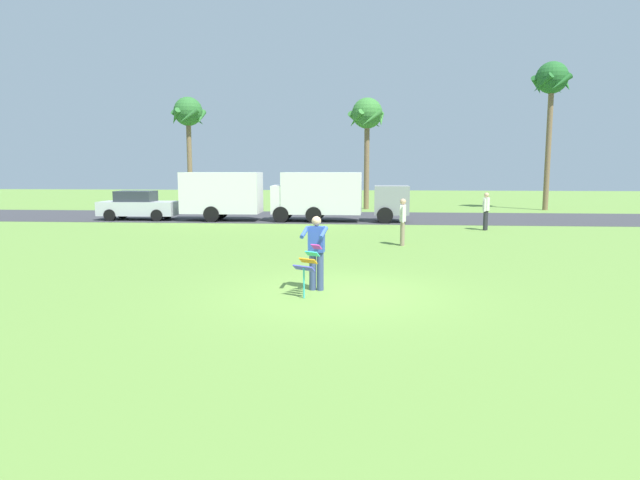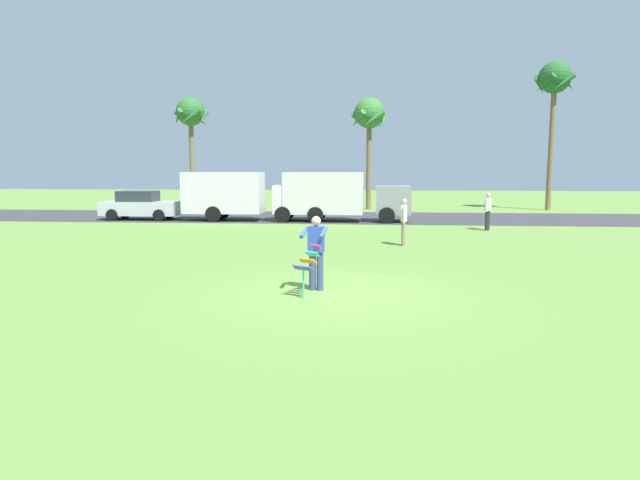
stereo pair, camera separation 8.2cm
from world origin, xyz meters
TOP-DOWN VIEW (x-y plane):
  - ground_plane at (0.00, 0.00)m, footprint 120.00×120.00m
  - road_strip at (0.00, 19.51)m, footprint 120.00×8.00m
  - person_kite_flyer at (-0.50, 0.27)m, footprint 0.60×0.70m
  - kite_held at (-0.61, -0.40)m, footprint 0.63×0.73m
  - parked_car_silver at (-11.91, 17.11)m, footprint 4.23×1.90m
  - parked_truck_white_box at (-6.34, 17.12)m, footprint 6.73×2.20m
  - parked_truck_grey_van at (-0.87, 17.11)m, footprint 6.73×2.19m
  - palm_tree_left_near at (-12.45, 27.94)m, footprint 2.58×2.71m
  - palm_tree_right_near at (0.69, 26.36)m, footprint 2.58×2.71m
  - palm_tree_centre_far at (12.93, 26.45)m, footprint 2.58×2.71m
  - person_walker_near at (2.00, 8.02)m, footprint 0.23×0.57m
  - person_walker_far at (6.15, 13.43)m, footprint 0.36×0.51m

SIDE VIEW (x-z plane):
  - ground_plane at x=0.00m, z-range 0.00..0.00m
  - road_strip at x=0.00m, z-range 0.00..0.01m
  - kite_held at x=-0.61m, z-range 0.20..1.34m
  - parked_car_silver at x=-11.91m, z-range -0.03..1.57m
  - person_walker_near at x=2.00m, z-range 0.07..1.80m
  - person_walker_far at x=6.15m, z-range 0.07..1.80m
  - person_kite_flyer at x=-0.50m, z-range 0.09..1.82m
  - parked_truck_white_box at x=-6.34m, z-range 0.10..2.72m
  - parked_truck_grey_van at x=-0.87m, z-range 0.10..2.72m
  - palm_tree_right_near at x=0.69m, z-range 2.48..10.13m
  - palm_tree_left_near at x=-12.45m, z-range 2.64..10.69m
  - palm_tree_centre_far at x=12.93m, z-range 3.41..13.30m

